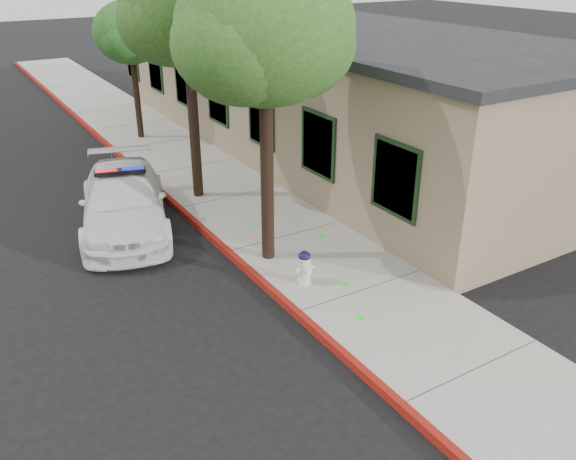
# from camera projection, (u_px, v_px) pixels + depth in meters

# --- Properties ---
(ground) EXTENTS (120.00, 120.00, 0.00)m
(ground) POSITION_uv_depth(u_px,v_px,m) (296.00, 319.00, 11.47)
(ground) COLOR black
(ground) RESTS_ON ground
(sidewalk) EXTENTS (3.20, 60.00, 0.15)m
(sidewalk) POSITION_uv_depth(u_px,v_px,m) (286.00, 238.00, 14.51)
(sidewalk) COLOR gray
(sidewalk) RESTS_ON ground
(red_curb) EXTENTS (0.14, 60.00, 0.16)m
(red_curb) POSITION_uv_depth(u_px,v_px,m) (229.00, 253.00, 13.78)
(red_curb) COLOR #9F1F11
(red_curb) RESTS_ON ground
(clapboard_building) EXTENTS (7.30, 20.89, 4.24)m
(clapboard_building) POSITION_uv_depth(u_px,v_px,m) (322.00, 88.00, 20.66)
(clapboard_building) COLOR #988264
(clapboard_building) RESTS_ON ground
(police_car) EXTENTS (3.40, 5.45, 1.59)m
(police_car) POSITION_uv_depth(u_px,v_px,m) (124.00, 201.00, 14.92)
(police_car) COLOR white
(police_car) RESTS_ON ground
(fire_hydrant) EXTENTS (0.41, 0.36, 0.73)m
(fire_hydrant) POSITION_uv_depth(u_px,v_px,m) (304.00, 267.00, 12.29)
(fire_hydrant) COLOR silver
(fire_hydrant) RESTS_ON sidewalk
(street_tree_near) EXTENTS (3.86, 3.51, 6.43)m
(street_tree_near) POSITION_uv_depth(u_px,v_px,m) (265.00, 37.00, 11.45)
(street_tree_near) COLOR black
(street_tree_near) RESTS_ON sidewalk
(street_tree_mid) EXTENTS (3.62, 3.33, 6.37)m
(street_tree_mid) POSITION_uv_depth(u_px,v_px,m) (187.00, 17.00, 14.88)
(street_tree_mid) COLOR black
(street_tree_mid) RESTS_ON sidewalk
(street_tree_far) EXTENTS (2.59, 2.63, 4.82)m
(street_tree_far) POSITION_uv_depth(u_px,v_px,m) (131.00, 36.00, 20.61)
(street_tree_far) COLOR black
(street_tree_far) RESTS_ON sidewalk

